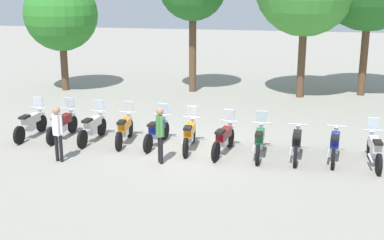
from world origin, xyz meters
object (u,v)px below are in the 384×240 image
(motorcycle_4, at_px, (157,131))
(person_0, at_px, (58,129))
(person_1, at_px, (160,130))
(motorcycle_7, at_px, (259,141))
(motorcycle_5, at_px, (189,134))
(tree_0, at_px, (61,14))
(motorcycle_10, at_px, (374,149))
(motorcycle_6, at_px, (224,138))
(motorcycle_9, at_px, (335,145))
(motorcycle_3, at_px, (125,129))
(motorcycle_0, at_px, (31,123))
(motorcycle_1, at_px, (63,124))
(motorcycle_2, at_px, (93,127))
(motorcycle_8, at_px, (297,143))

(motorcycle_4, distance_m, person_0, 3.42)
(person_1, bearing_deg, motorcycle_7, 170.74)
(motorcycle_5, xyz_separation_m, tree_0, (-8.03, 8.13, 3.28))
(motorcycle_10, height_order, person_0, person_0)
(motorcycle_4, relative_size, tree_0, 0.39)
(motorcycle_6, distance_m, motorcycle_9, 3.52)
(motorcycle_9, bearing_deg, motorcycle_3, 92.69)
(motorcycle_3, height_order, motorcycle_10, same)
(motorcycle_5, bearing_deg, tree_0, 42.76)
(motorcycle_0, distance_m, motorcycle_1, 1.18)
(motorcycle_5, distance_m, tree_0, 11.89)
(motorcycle_9, bearing_deg, motorcycle_1, 92.94)
(motorcycle_4, distance_m, person_1, 1.85)
(motorcycle_1, relative_size, motorcycle_2, 1.00)
(motorcycle_10, distance_m, person_1, 6.61)
(motorcycle_1, bearing_deg, motorcycle_2, -92.63)
(motorcycle_0, relative_size, motorcycle_5, 1.00)
(motorcycle_3, xyz_separation_m, motorcycle_8, (5.88, -0.50, -0.01))
(motorcycle_6, bearing_deg, tree_0, 58.12)
(person_0, bearing_deg, motorcycle_5, 132.23)
(motorcycle_3, xyz_separation_m, motorcycle_9, (7.06, -0.46, -0.01))
(motorcycle_9, bearing_deg, motorcycle_5, 93.87)
(motorcycle_0, distance_m, motorcycle_9, 10.59)
(motorcycle_5, distance_m, motorcycle_6, 1.21)
(motorcycle_9, relative_size, person_1, 1.22)
(motorcycle_7, bearing_deg, motorcycle_4, 83.06)
(tree_0, bearing_deg, motorcycle_6, -42.18)
(motorcycle_7, height_order, person_0, person_0)
(motorcycle_6, height_order, person_1, person_1)
(motorcycle_10, bearing_deg, motorcycle_2, 84.18)
(motorcycle_6, relative_size, motorcycle_8, 0.99)
(motorcycle_6, distance_m, motorcycle_7, 1.17)
(person_0, bearing_deg, motorcycle_7, 120.43)
(person_0, bearing_deg, motorcycle_2, -172.07)
(motorcycle_1, height_order, motorcycle_7, same)
(motorcycle_4, xyz_separation_m, tree_0, (-6.87, 7.94, 3.28))
(motorcycle_6, bearing_deg, motorcycle_9, -79.42)
(motorcycle_1, bearing_deg, motorcycle_4, -89.31)
(motorcycle_2, xyz_separation_m, motorcycle_7, (5.87, -0.50, 0.00))
(motorcycle_2, height_order, tree_0, tree_0)
(motorcycle_3, height_order, motorcycle_9, motorcycle_3)
(motorcycle_7, xyz_separation_m, person_1, (-2.98, -1.23, 0.54))
(motorcycle_5, bearing_deg, motorcycle_6, -102.86)
(motorcycle_7, relative_size, tree_0, 0.39)
(motorcycle_3, height_order, motorcycle_5, same)
(motorcycle_3, bearing_deg, person_0, 142.93)
(motorcycle_0, relative_size, motorcycle_1, 1.00)
(motorcycle_3, bearing_deg, motorcycle_9, -97.44)
(motorcycle_1, bearing_deg, motorcycle_0, 98.38)
(motorcycle_2, relative_size, motorcycle_5, 1.00)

